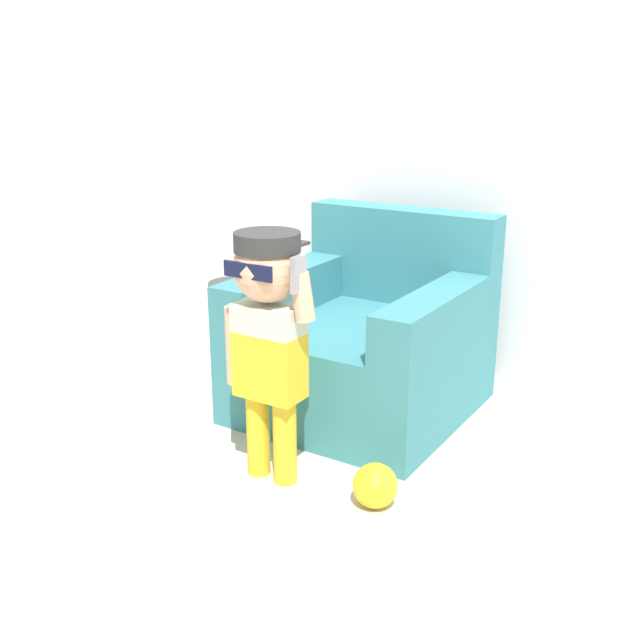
# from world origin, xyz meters

# --- Properties ---
(ground_plane) EXTENTS (10.00, 10.00, 0.00)m
(ground_plane) POSITION_xyz_m (0.00, 0.00, 0.00)
(ground_plane) COLOR beige
(wall_back) EXTENTS (10.00, 0.05, 2.60)m
(wall_back) POSITION_xyz_m (0.00, 0.76, 1.30)
(wall_back) COLOR silver
(wall_back) RESTS_ON ground_plane
(armchair) EXTENTS (0.97, 1.00, 0.90)m
(armchair) POSITION_xyz_m (-0.07, 0.12, 0.32)
(armchair) COLOR teal
(armchair) RESTS_ON ground_plane
(person_child) EXTENTS (0.40, 0.30, 0.98)m
(person_child) POSITION_xyz_m (-0.05, -0.67, 0.65)
(person_child) COLOR gold
(person_child) RESTS_ON ground_plane
(side_table) EXTENTS (0.29, 0.29, 0.52)m
(side_table) POSITION_xyz_m (-0.79, 0.07, 0.31)
(side_table) COLOR #333333
(side_table) RESTS_ON ground_plane
(toy_ball) EXTENTS (0.17, 0.17, 0.17)m
(toy_ball) POSITION_xyz_m (0.40, -0.65, 0.08)
(toy_ball) COLOR yellow
(toy_ball) RESTS_ON ground_plane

